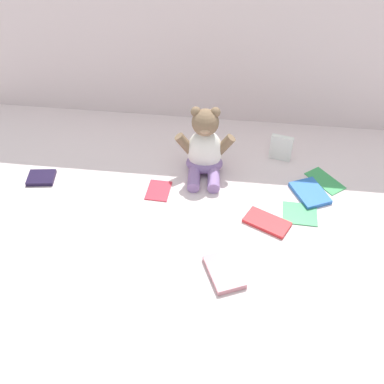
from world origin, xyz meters
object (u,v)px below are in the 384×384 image
(book_case_6, at_px, (158,191))
(book_case_7, at_px, (267,222))
(book_case_1, at_px, (325,180))
(book_case_2, at_px, (41,178))
(book_case_3, at_px, (300,213))
(book_case_4, at_px, (281,148))
(book_case_5, at_px, (310,193))
(book_case_0, at_px, (224,272))
(teddy_bear, at_px, (205,149))

(book_case_6, relative_size, book_case_7, 0.72)
(book_case_1, distance_m, book_case_6, 0.58)
(book_case_2, distance_m, book_case_3, 0.89)
(book_case_1, distance_m, book_case_4, 0.20)
(book_case_2, xyz_separation_m, book_case_6, (0.42, -0.01, -0.00))
(book_case_2, xyz_separation_m, book_case_5, (0.92, 0.03, 0.00))
(book_case_4, relative_size, book_case_5, 0.73)
(book_case_6, bearing_deg, book_case_7, -14.19)
(book_case_4, distance_m, book_case_5, 0.21)
(book_case_6, height_order, book_case_7, book_case_7)
(book_case_0, height_order, book_case_4, book_case_4)
(book_case_3, distance_m, book_case_5, 0.10)
(book_case_2, bearing_deg, teddy_bear, 93.72)
(book_case_0, xyz_separation_m, book_case_3, (0.23, 0.27, -0.01))
(book_case_6, bearing_deg, book_case_0, -50.31)
(book_case_1, relative_size, book_case_2, 1.49)
(book_case_0, bearing_deg, teddy_bear, -101.62)
(book_case_4, bearing_deg, book_case_1, -22.29)
(book_case_3, height_order, book_case_6, same)
(book_case_1, xyz_separation_m, book_case_2, (-0.98, -0.11, 0.00))
(book_case_7, bearing_deg, book_case_5, 162.91)
(book_case_1, xyz_separation_m, book_case_5, (-0.06, -0.08, 0.00))
(teddy_bear, height_order, book_case_4, teddy_bear)
(book_case_3, bearing_deg, book_case_5, 160.91)
(teddy_bear, height_order, book_case_5, teddy_bear)
(book_case_4, distance_m, book_case_6, 0.47)
(book_case_3, xyz_separation_m, book_case_5, (0.04, 0.10, 0.00))
(book_case_0, distance_m, book_case_5, 0.45)
(book_case_2, distance_m, book_case_5, 0.93)
(book_case_4, xyz_separation_m, book_case_6, (-0.41, -0.23, -0.04))
(teddy_bear, bearing_deg, book_case_6, -141.45)
(book_case_0, relative_size, book_case_7, 0.96)
(book_case_2, bearing_deg, book_case_1, 88.04)
(book_case_5, bearing_deg, book_case_4, 91.43)
(book_case_6, bearing_deg, book_case_5, 7.35)
(book_case_5, relative_size, book_case_6, 1.30)
(book_case_4, xyz_separation_m, book_case_5, (0.10, -0.19, -0.04))
(book_case_2, xyz_separation_m, book_case_4, (0.83, 0.22, 0.04))
(book_case_5, xyz_separation_m, book_case_7, (-0.14, -0.15, -0.00))
(book_case_2, relative_size, book_case_3, 0.84)
(book_case_2, xyz_separation_m, book_case_7, (0.78, -0.12, -0.00))
(book_case_1, distance_m, book_case_5, 0.10)
(book_case_7, bearing_deg, teddy_bear, -111.18)
(book_case_3, bearing_deg, book_case_2, -92.47)
(book_case_3, bearing_deg, book_case_0, -38.41)
(book_case_0, distance_m, book_case_1, 0.55)
(teddy_bear, relative_size, book_case_2, 2.75)
(book_case_0, distance_m, book_case_7, 0.24)
(book_case_1, bearing_deg, book_case_6, 152.43)
(book_case_7, bearing_deg, book_case_0, -3.55)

